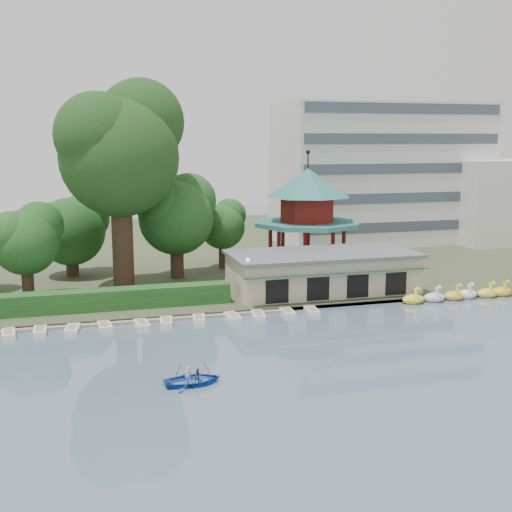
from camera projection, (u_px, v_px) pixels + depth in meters
name	position (u px, v px, depth m)	size (l,w,h in m)	color
ground_plane	(302.00, 384.00, 40.65)	(220.00, 220.00, 0.00)	slate
shore	(177.00, 249.00, 89.86)	(220.00, 70.00, 0.40)	#424930
embankment	(237.00, 312.00, 57.01)	(220.00, 0.60, 0.30)	gray
dock	(98.00, 323.00, 53.72)	(34.00, 1.60, 0.24)	gray
boathouse	(323.00, 271.00, 63.70)	(18.60, 9.39, 3.90)	beige
pavilion	(307.00, 209.00, 72.82)	(12.40, 12.40, 13.50)	beige
office_building	(400.00, 178.00, 94.03)	(38.00, 18.00, 20.00)	silver
hedge	(61.00, 302.00, 55.83)	(30.00, 2.00, 1.80)	#22541F
lamp_post	(248.00, 272.00, 58.45)	(0.36, 0.36, 4.28)	black
big_tree	(121.00, 146.00, 62.37)	(12.80, 11.93, 20.94)	#3A281C
small_trees	(79.00, 228.00, 66.05)	(39.25, 16.99, 11.32)	#3A281C
swan_boats	(470.00, 294.00, 62.51)	(15.48, 2.16, 1.92)	yellow
moored_rowboats	(123.00, 325.00, 52.94)	(34.67, 2.76, 0.36)	white
rowboat_with_passengers	(193.00, 376.00, 40.48)	(5.30, 3.92, 2.01)	blue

